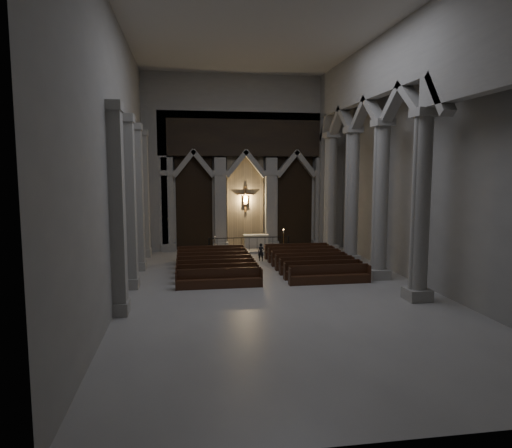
% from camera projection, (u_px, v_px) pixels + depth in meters
% --- Properties ---
extents(room, '(24.00, 24.10, 12.00)m').
position_uv_depth(room, '(280.00, 123.00, 20.22)').
color(room, '#A5A39D').
rests_on(room, ground).
extents(sanctuary_wall, '(14.00, 0.77, 12.00)m').
position_uv_depth(sanctuary_wall, '(246.00, 155.00, 31.65)').
color(sanctuary_wall, '#9E9B93').
rests_on(sanctuary_wall, ground).
extents(right_arcade, '(1.00, 24.00, 12.00)m').
position_uv_depth(right_arcade, '(384.00, 123.00, 22.34)').
color(right_arcade, '#9E9B93').
rests_on(right_arcade, ground).
extents(left_pilasters, '(0.60, 13.00, 8.03)m').
position_uv_depth(left_pilasters, '(135.00, 202.00, 23.04)').
color(left_pilasters, '#9E9B93').
rests_on(left_pilasters, ground).
extents(sanctuary_step, '(8.50, 2.60, 0.15)m').
position_uv_depth(sanctuary_step, '(248.00, 250.00, 31.50)').
color(sanctuary_step, '#9E9B93').
rests_on(sanctuary_step, ground).
extents(altar, '(1.76, 0.70, 0.90)m').
position_uv_depth(altar, '(256.00, 241.00, 31.95)').
color(altar, '#BAB4A3').
rests_on(altar, sanctuary_step).
extents(altar_rail, '(5.49, 0.09, 1.08)m').
position_uv_depth(altar_rail, '(249.00, 242.00, 30.68)').
color(altar_rail, black).
rests_on(altar_rail, ground).
extents(candle_stand_left, '(0.21, 0.21, 1.23)m').
position_uv_depth(candle_stand_left, '(215.00, 249.00, 30.04)').
color(candle_stand_left, olive).
rests_on(candle_stand_left, ground).
extents(candle_stand_right, '(0.26, 0.26, 1.56)m').
position_uv_depth(candle_stand_right, '(283.00, 246.00, 31.06)').
color(candle_stand_right, olive).
rests_on(candle_stand_right, ground).
extents(pews, '(9.48, 7.11, 0.91)m').
position_uv_depth(pews, '(264.00, 265.00, 25.16)').
color(pews, black).
rests_on(pews, ground).
extents(worshipper, '(0.46, 0.38, 1.08)m').
position_uv_depth(worshipper, '(261.00, 252.00, 27.88)').
color(worshipper, black).
rests_on(worshipper, ground).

